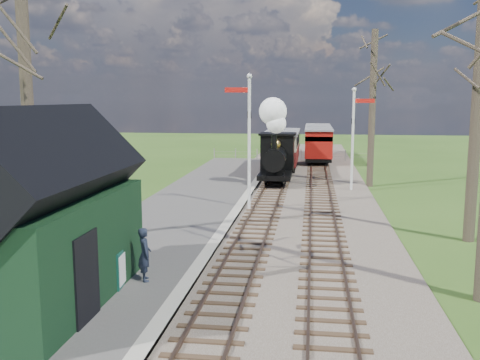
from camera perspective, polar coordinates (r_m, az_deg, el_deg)
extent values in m
ellipsoid|color=#385B23|center=(75.67, -13.68, -6.79)|extent=(57.60, 36.00, 16.20)
ellipsoid|color=#385B23|center=(76.80, 13.41, -9.10)|extent=(70.40, 44.00, 19.80)
ellipsoid|color=#385B23|center=(81.35, 0.30, -6.64)|extent=(64.00, 40.00, 18.00)
cube|color=brown|center=(30.23, 6.08, -1.02)|extent=(8.00, 60.00, 0.10)
cube|color=brown|center=(30.32, 2.68, -0.78)|extent=(0.07, 60.00, 0.12)
cube|color=brown|center=(30.25, 4.57, -0.82)|extent=(0.07, 60.00, 0.12)
cube|color=#38281C|center=(30.29, 3.62, -0.88)|extent=(1.60, 60.00, 0.09)
cube|color=brown|center=(30.21, 7.60, -0.88)|extent=(0.07, 60.00, 0.12)
cube|color=brown|center=(30.22, 9.49, -0.92)|extent=(0.07, 60.00, 0.12)
cube|color=#38281C|center=(30.22, 8.54, -0.99)|extent=(1.60, 60.00, 0.09)
cube|color=#474442|center=(23.06, -6.56, -3.96)|extent=(5.00, 44.00, 0.20)
cube|color=#B2AD9E|center=(22.61, -0.89, -4.14)|extent=(0.40, 44.00, 0.21)
cube|color=black|center=(13.90, -20.19, -6.99)|extent=(3.00, 6.00, 2.60)
cube|color=black|center=(13.53, -20.60, 0.58)|extent=(3.25, 6.30, 3.25)
cube|color=black|center=(12.48, -16.01, -10.00)|extent=(0.06, 1.20, 2.00)
cylinder|color=silver|center=(24.05, 0.99, 3.62)|extent=(0.14, 0.14, 6.00)
sphere|color=silver|center=(23.98, 1.01, 11.02)|extent=(0.24, 0.24, 0.24)
cube|color=#B7140F|center=(24.03, -0.32, 9.58)|extent=(1.10, 0.08, 0.22)
cube|color=black|center=(23.97, 1.00, 6.96)|extent=(0.18, 0.06, 0.30)
cylinder|color=silver|center=(29.97, 11.92, 3.96)|extent=(0.14, 0.14, 5.50)
sphere|color=silver|center=(29.88, 12.09, 9.41)|extent=(0.24, 0.24, 0.24)
cube|color=#B7140F|center=(29.92, 13.12, 8.23)|extent=(1.10, 0.08, 0.22)
cube|color=black|center=(29.90, 11.99, 6.16)|extent=(0.18, 0.06, 0.30)
cylinder|color=#382D23|center=(19.25, -21.83, 9.19)|extent=(0.41, 0.41, 11.00)
cylinder|color=#382D23|center=(20.60, 23.99, 7.60)|extent=(0.40, 0.40, 10.00)
cylinder|color=#382D23|center=(31.98, 13.92, 7.32)|extent=(0.39, 0.39, 9.00)
cube|color=slate|center=(44.05, 5.33, 2.96)|extent=(12.60, 0.02, 0.01)
cube|color=slate|center=(44.08, 5.33, 2.57)|extent=(12.60, 0.02, 0.02)
cylinder|color=slate|center=(44.07, 5.33, 2.64)|extent=(0.08, 0.08, 1.00)
cube|color=black|center=(31.95, 3.86, 0.71)|extent=(1.88, 4.43, 0.28)
cylinder|color=black|center=(31.17, 3.80, 2.36)|extent=(1.22, 2.88, 1.22)
cube|color=black|center=(33.13, 4.04, 2.93)|extent=(2.00, 1.77, 2.22)
cylinder|color=black|center=(29.97, 3.67, 4.02)|extent=(0.31, 0.31, 0.89)
sphere|color=#B88836|center=(31.42, 3.85, 3.83)|extent=(0.58, 0.58, 0.58)
sphere|color=white|center=(29.90, 3.88, 6.03)|extent=(1.11, 1.11, 1.11)
sphere|color=white|center=(30.00, 3.52, 7.31)|extent=(1.55, 1.55, 1.55)
cylinder|color=black|center=(30.70, 2.76, 0.12)|extent=(0.11, 0.71, 0.71)
cylinder|color=black|center=(30.63, 4.62, 0.08)|extent=(0.11, 0.71, 0.71)
cube|color=black|center=(37.90, 4.48, 1.79)|extent=(2.11, 7.76, 0.33)
cube|color=#5A1514|center=(37.83, 4.49, 2.79)|extent=(2.22, 7.76, 1.00)
cube|color=#BFAF90|center=(37.74, 4.51, 4.30)|extent=(2.22, 7.76, 1.00)
cube|color=slate|center=(37.70, 4.52, 5.14)|extent=(2.33, 7.98, 0.13)
cube|color=black|center=(42.71, 8.34, 2.47)|extent=(1.95, 5.12, 0.31)
cube|color=maroon|center=(42.65, 8.36, 3.29)|extent=(2.05, 5.12, 0.92)
cube|color=#BFAF90|center=(42.57, 8.38, 4.52)|extent=(2.05, 5.12, 0.92)
cube|color=slate|center=(42.54, 8.40, 5.21)|extent=(2.15, 5.33, 0.12)
cube|color=black|center=(48.18, 8.28, 3.17)|extent=(1.95, 5.12, 0.31)
cube|color=maroon|center=(48.12, 8.29, 3.90)|extent=(2.05, 5.12, 0.92)
cube|color=#BFAF90|center=(48.06, 8.32, 4.99)|extent=(2.05, 5.12, 0.92)
cube|color=slate|center=(48.03, 8.33, 5.60)|extent=(2.15, 5.33, 0.12)
cube|color=#0D3E34|center=(14.55, -12.62, -9.30)|extent=(0.13, 0.67, 0.97)
cube|color=silver|center=(14.53, -12.43, -9.31)|extent=(0.07, 0.57, 0.80)
cube|color=#472C19|center=(15.04, -13.22, -9.74)|extent=(0.56, 1.44, 0.06)
cube|color=#472C19|center=(15.00, -13.93, -8.72)|extent=(0.21, 1.40, 0.60)
cube|color=#472C19|center=(14.50, -13.49, -11.00)|extent=(0.06, 0.06, 0.20)
cube|color=#472C19|center=(15.67, -12.93, -9.48)|extent=(0.06, 0.06, 0.20)
imported|color=#1B2131|center=(14.88, -10.13, -7.80)|extent=(0.54, 0.63, 1.47)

